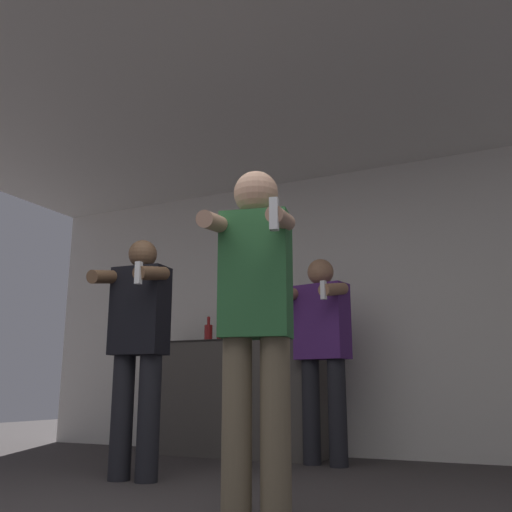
{
  "coord_description": "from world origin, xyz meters",
  "views": [
    {
      "loc": [
        1.28,
        -1.64,
        0.57
      ],
      "look_at": [
        0.13,
        0.75,
        1.18
      ],
      "focal_mm": 40.0,
      "sensor_mm": 36.0,
      "label": 1
    }
  ],
  "objects": [
    {
      "name": "wall_back",
      "position": [
        0.0,
        3.31,
        1.27
      ],
      "size": [
        7.0,
        0.06,
        2.55
      ],
      "color": "silver",
      "rests_on": "ground_plane"
    },
    {
      "name": "ceiling_slab",
      "position": [
        0.0,
        1.64,
        2.57
      ],
      "size": [
        7.0,
        3.8,
        0.05
      ],
      "color": "silver",
      "rests_on": "wall_back"
    },
    {
      "name": "counter",
      "position": [
        -1.16,
        3.0,
        0.49
      ],
      "size": [
        1.7,
        0.59,
        0.99
      ],
      "color": "#47423D",
      "rests_on": "ground_plane"
    },
    {
      "name": "bottle_tall_gin",
      "position": [
        -1.41,
        2.94,
        1.08
      ],
      "size": [
        0.08,
        0.08,
        0.23
      ],
      "color": "maroon",
      "rests_on": "counter"
    },
    {
      "name": "bottle_green_wine",
      "position": [
        -0.54,
        2.94,
        1.08
      ],
      "size": [
        0.09,
        0.09,
        0.24
      ],
      "color": "#194723",
      "rests_on": "counter"
    },
    {
      "name": "bottle_red_label",
      "position": [
        -1.9,
        2.94,
        1.08
      ],
      "size": [
        0.09,
        0.09,
        0.24
      ],
      "color": "#563314",
      "rests_on": "counter"
    },
    {
      "name": "bottle_amber_bourbon",
      "position": [
        -0.85,
        2.94,
        1.08
      ],
      "size": [
        0.08,
        0.08,
        0.24
      ],
      "color": "#563314",
      "rests_on": "counter"
    },
    {
      "name": "bottle_brown_liquor",
      "position": [
        -1.27,
        2.94,
        1.1
      ],
      "size": [
        0.08,
        0.08,
        0.29
      ],
      "color": "maroon",
      "rests_on": "counter"
    },
    {
      "name": "person_woman_foreground",
      "position": [
        0.14,
        0.74,
        0.91
      ],
      "size": [
        0.45,
        0.51,
        1.61
      ],
      "color": "#75664C",
      "rests_on": "ground_plane"
    },
    {
      "name": "person_man_side",
      "position": [
        -1.06,
        1.44,
        0.87
      ],
      "size": [
        0.46,
        0.45,
        1.56
      ],
      "color": "black",
      "rests_on": "ground_plane"
    },
    {
      "name": "person_spectator_back",
      "position": [
        -0.21,
        2.66,
        0.92
      ],
      "size": [
        0.55,
        0.5,
        1.6
      ],
      "color": "black",
      "rests_on": "ground_plane"
    }
  ]
}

